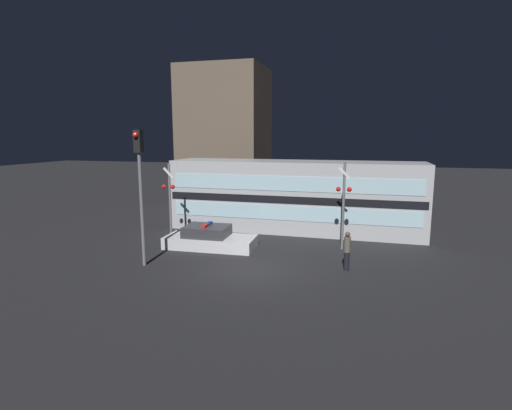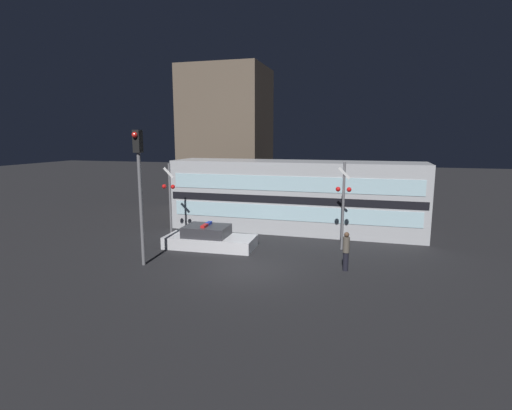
{
  "view_description": "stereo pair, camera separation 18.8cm",
  "coord_description": "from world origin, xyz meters",
  "px_view_note": "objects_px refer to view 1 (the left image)",
  "views": [
    {
      "loc": [
        4.49,
        -14.89,
        5.35
      ],
      "look_at": [
        -1.01,
        4.97,
        1.79
      ],
      "focal_mm": 28.0,
      "sensor_mm": 36.0,
      "label": 1
    },
    {
      "loc": [
        4.67,
        -14.84,
        5.35
      ],
      "look_at": [
        -1.01,
        4.97,
        1.79
      ],
      "focal_mm": 28.0,
      "sensor_mm": 36.0,
      "label": 2
    }
  ],
  "objects_px": {
    "pedestrian": "(347,251)",
    "police_car": "(210,239)",
    "crossing_signal_near": "(343,201)",
    "train": "(295,196)",
    "traffic_light_corner": "(140,177)"
  },
  "relations": [
    {
      "from": "pedestrian",
      "to": "police_car",
      "type": "bearing_deg",
      "value": 166.05
    },
    {
      "from": "pedestrian",
      "to": "crossing_signal_near",
      "type": "distance_m",
      "value": 3.43
    },
    {
      "from": "train",
      "to": "police_car",
      "type": "bearing_deg",
      "value": -125.15
    },
    {
      "from": "pedestrian",
      "to": "traffic_light_corner",
      "type": "bearing_deg",
      "value": -168.89
    },
    {
      "from": "train",
      "to": "crossing_signal_near",
      "type": "height_order",
      "value": "crossing_signal_near"
    },
    {
      "from": "police_car",
      "to": "traffic_light_corner",
      "type": "xyz_separation_m",
      "value": [
        -1.63,
        -3.25,
        3.28
      ]
    },
    {
      "from": "pedestrian",
      "to": "traffic_light_corner",
      "type": "xyz_separation_m",
      "value": [
        -8.22,
        -1.61,
        2.9
      ]
    },
    {
      "from": "traffic_light_corner",
      "to": "train",
      "type": "bearing_deg",
      "value": 58.13
    },
    {
      "from": "police_car",
      "to": "train",
      "type": "bearing_deg",
      "value": 52.72
    },
    {
      "from": "crossing_signal_near",
      "to": "police_car",
      "type": "bearing_deg",
      "value": -167.25
    },
    {
      "from": "train",
      "to": "pedestrian",
      "type": "distance_m",
      "value": 7.24
    },
    {
      "from": "train",
      "to": "police_car",
      "type": "relative_size",
      "value": 3.2
    },
    {
      "from": "pedestrian",
      "to": "crossing_signal_near",
      "type": "xyz_separation_m",
      "value": [
        -0.37,
        3.04,
        1.53
      ]
    },
    {
      "from": "train",
      "to": "pedestrian",
      "type": "xyz_separation_m",
      "value": [
        3.26,
        -6.36,
        -1.17
      ]
    },
    {
      "from": "train",
      "to": "crossing_signal_near",
      "type": "xyz_separation_m",
      "value": [
        2.89,
        -3.32,
        0.37
      ]
    }
  ]
}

